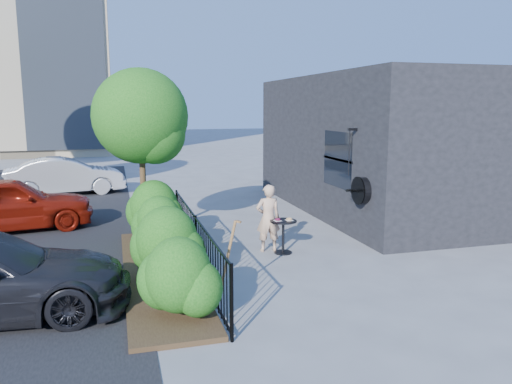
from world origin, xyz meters
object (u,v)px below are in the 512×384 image
object	(u,v)px
patio_tree	(144,122)
car_red	(7,204)
cafe_table	(283,231)
shovel	(226,265)
woman	(268,218)
car_silver	(66,176)

from	to	relation	value
patio_tree	car_red	size ratio (longest dim) A/B	0.96
cafe_table	shovel	size ratio (longest dim) A/B	0.57
patio_tree	woman	distance (m)	3.66
woman	car_silver	distance (m)	10.02
woman	car_silver	bearing A→B (deg)	-58.12
patio_tree	cafe_table	size ratio (longest dim) A/B	5.11
woman	cafe_table	bearing A→B (deg)	138.01
cafe_table	car_silver	bearing A→B (deg)	119.70
patio_tree	shovel	bearing A→B (deg)	-77.03
patio_tree	woman	bearing A→B (deg)	-36.08
patio_tree	cafe_table	bearing A→B (deg)	-37.01
patio_tree	shovel	xyz separation A→B (m)	(0.98, -4.26, -2.17)
woman	car_red	distance (m)	6.78
cafe_table	woman	bearing A→B (deg)	135.26
car_red	car_silver	world-z (taller)	car_red
patio_tree	car_red	world-z (taller)	patio_tree
shovel	woman	bearing A→B (deg)	59.03
patio_tree	car_red	distance (m)	4.28
patio_tree	car_red	bearing A→B (deg)	153.24
car_red	car_silver	size ratio (longest dim) A/B	1.02
cafe_table	woman	size ratio (longest dim) A/B	0.52
shovel	car_silver	bearing A→B (deg)	106.86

